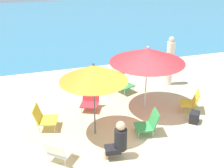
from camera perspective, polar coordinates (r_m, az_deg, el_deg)
ground_plane at (r=8.18m, az=6.94°, el=-9.29°), size 40.00×40.00×0.00m
sea_water at (r=20.07m, az=-8.32°, el=11.29°), size 40.00×16.00×0.01m
umbrella_red at (r=8.69m, az=6.53°, el=5.30°), size 2.13×2.13×1.95m
umbrella_orange at (r=7.39m, az=-3.41°, el=2.04°), size 1.67×1.67×1.97m
beach_chair_a at (r=8.42m, az=-12.53°, el=-6.00°), size 0.71×0.68×0.65m
beach_chair_b at (r=9.34m, az=14.43°, el=-3.03°), size 0.69×0.70×0.63m
beach_chair_c at (r=10.25m, az=1.94°, el=0.29°), size 0.71×0.75×0.61m
beach_chair_d at (r=9.21m, az=-4.05°, el=-3.12°), size 0.69×0.71×0.52m
beach_chair_e at (r=7.15m, az=-9.89°, el=-12.01°), size 0.75×0.76×0.60m
beach_chair_f at (r=8.07m, az=6.81°, el=-7.15°), size 0.63×0.56×0.65m
person_a at (r=7.11m, az=1.20°, el=-10.28°), size 0.54×0.34×0.95m
person_b at (r=10.74m, az=10.62°, el=4.26°), size 0.27×0.27×1.72m
beach_bag at (r=8.88m, az=14.92°, el=-5.93°), size 0.39×0.39×0.30m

